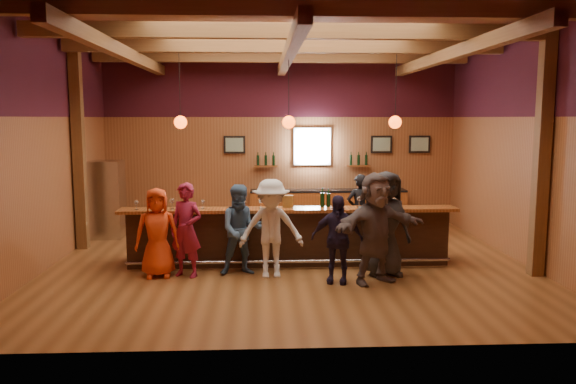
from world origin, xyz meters
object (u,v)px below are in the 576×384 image
at_px(customer_brown, 375,228).
at_px(bar_counter, 289,235).
at_px(customer_dark, 386,224).
at_px(back_bar_cabinet, 328,208).
at_px(customer_orange, 157,233).
at_px(customer_redvest, 186,230).
at_px(customer_navy, 337,239).
at_px(stainless_fridge, 107,199).
at_px(bottle_a, 329,200).
at_px(customer_denim, 241,230).
at_px(bartender, 359,211).
at_px(ice_bucket, 288,201).
at_px(customer_white, 271,229).

bearing_deg(customer_brown, bar_counter, 108.17).
bearing_deg(customer_dark, customer_brown, -143.69).
xyz_separation_m(back_bar_cabinet, customer_orange, (-3.54, -4.48, 0.31)).
distance_m(customer_redvest, customer_navy, 2.64).
distance_m(back_bar_cabinet, stainless_fridge, 5.43).
xyz_separation_m(customer_orange, customer_navy, (3.10, -0.51, -0.04)).
height_order(customer_brown, bottle_a, customer_brown).
xyz_separation_m(customer_denim, customer_brown, (2.27, -0.64, 0.14)).
height_order(customer_navy, bartender, bartender).
height_order(stainless_fridge, customer_orange, stainless_fridge).
xyz_separation_m(customer_redvest, bartender, (3.43, 2.14, -0.04)).
relative_size(customer_denim, bottle_a, 4.77).
bearing_deg(customer_redvest, ice_bucket, 45.63).
relative_size(customer_white, customer_brown, 0.92).
xyz_separation_m(bar_counter, customer_orange, (-2.36, -0.91, 0.27)).
relative_size(customer_redvest, bartender, 1.05).
bearing_deg(bartender, customer_brown, 74.03).
xyz_separation_m(customer_white, bartender, (1.95, 2.25, -0.07)).
bearing_deg(bottle_a, customer_dark, -44.03).
distance_m(customer_white, bottle_a, 1.45).
xyz_separation_m(customer_orange, customer_white, (1.99, -0.12, 0.08)).
height_order(back_bar_cabinet, ice_bucket, ice_bucket).
bearing_deg(customer_navy, bar_counter, 132.24).
bearing_deg(stainless_fridge, customer_brown, -35.57).
height_order(customer_redvest, customer_navy, customer_redvest).
bearing_deg(customer_brown, stainless_fridge, 119.65).
relative_size(back_bar_cabinet, customer_orange, 2.54).
distance_m(stainless_fridge, ice_bucket, 4.88).
bearing_deg(bottle_a, customer_white, -142.04).
xyz_separation_m(bartender, ice_bucket, (-1.62, -1.41, 0.43)).
bearing_deg(customer_denim, customer_brown, -23.15).
relative_size(bar_counter, customer_brown, 3.34).
bearing_deg(customer_denim, back_bar_cabinet, 57.40).
distance_m(customer_orange, customer_denim, 1.47).
xyz_separation_m(customer_navy, bottle_a, (0.00, 1.25, 0.49)).
bearing_deg(customer_redvest, bartender, 55.85).
relative_size(back_bar_cabinet, customer_dark, 2.15).
distance_m(back_bar_cabinet, customer_redvest, 5.43).
bearing_deg(back_bar_cabinet, customer_redvest, -124.08).
height_order(customer_brown, bartender, customer_brown).
height_order(customer_redvest, ice_bucket, customer_redvest).
bearing_deg(ice_bucket, customer_navy, -57.79).
distance_m(customer_navy, customer_brown, 0.67).
bearing_deg(customer_dark, back_bar_cabinet, 74.77).
distance_m(customer_brown, bottle_a, 1.49).
height_order(customer_dark, bottle_a, customer_dark).
bearing_deg(customer_denim, customer_orange, 175.41).
relative_size(customer_white, customer_dark, 0.93).
bearing_deg(customer_denim, ice_bucket, 29.43).
bearing_deg(back_bar_cabinet, customer_navy, -95.12).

